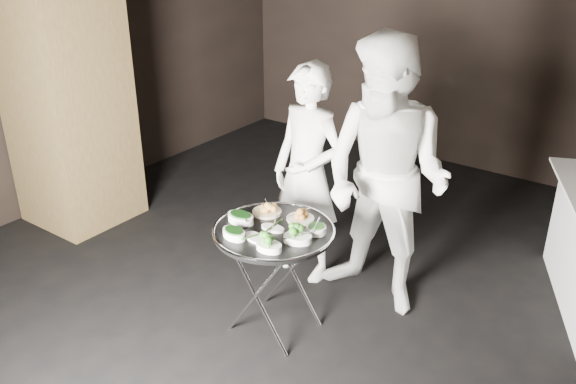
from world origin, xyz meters
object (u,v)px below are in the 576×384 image
Objects in this scene: serving_tray at (274,231)px; tray_stand at (274,275)px; waiter_left at (308,174)px; waiter_right at (386,179)px.

tray_stand is at bearing 176.42° from serving_tray.
waiter_left is (-0.23, 0.71, 0.41)m from tray_stand.
waiter_right is (0.40, 0.69, 0.54)m from tray_stand.
serving_tray is 0.47× the size of waiter_left.
tray_stand is 0.45× the size of waiter_left.
serving_tray is (0.00, -0.00, 0.33)m from tray_stand.
waiter_right is at bearing 59.81° from tray_stand.
waiter_left reaches higher than tray_stand.
waiter_left is 0.65m from waiter_right.
waiter_left is 0.86× the size of waiter_right.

